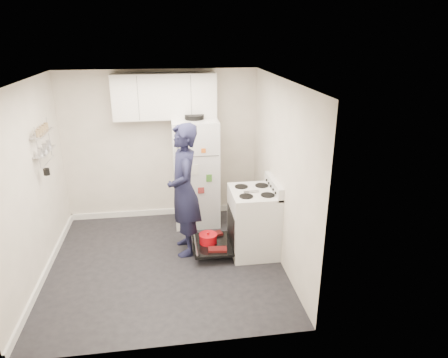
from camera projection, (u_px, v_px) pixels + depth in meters
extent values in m
cube|color=black|center=(166.00, 262.00, 5.61)|extent=(3.20, 3.20, 0.01)
cube|color=white|center=(155.00, 81.00, 4.74)|extent=(3.20, 3.20, 0.01)
cube|color=beige|center=(161.00, 146.00, 6.66)|extent=(3.20, 0.01, 2.50)
cube|color=beige|center=(161.00, 240.00, 3.69)|extent=(3.20, 0.01, 2.50)
cube|color=beige|center=(31.00, 186.00, 4.96)|extent=(0.01, 3.20, 2.50)
cube|color=beige|center=(281.00, 173.00, 5.39)|extent=(0.01, 3.20, 2.50)
cube|color=white|center=(48.00, 268.00, 5.38)|extent=(0.03, 3.20, 0.10)
cube|color=white|center=(165.00, 212.00, 7.07)|extent=(3.20, 0.03, 0.10)
cube|color=silver|center=(253.00, 222.00, 5.76)|extent=(0.65, 0.76, 0.92)
cube|color=black|center=(248.00, 226.00, 5.78)|extent=(0.53, 0.60, 0.52)
cube|color=orange|center=(267.00, 225.00, 5.81)|extent=(0.02, 0.56, 0.46)
cylinder|color=black|center=(251.00, 237.00, 5.85)|extent=(0.34, 0.34, 0.02)
cube|color=silver|center=(274.00, 186.00, 5.61)|extent=(0.08, 0.76, 0.18)
cube|color=silver|center=(254.00, 192.00, 5.60)|extent=(0.65, 0.76, 0.03)
cube|color=#B2B2B7|center=(251.00, 191.00, 5.53)|extent=(0.22, 0.03, 0.01)
cube|color=black|center=(212.00, 245.00, 5.79)|extent=(0.55, 0.70, 0.03)
cylinder|color=#B2B2B7|center=(195.00, 244.00, 5.75)|extent=(0.02, 0.66, 0.02)
cylinder|color=red|center=(208.00, 239.00, 5.79)|extent=(0.25, 0.25, 0.12)
cylinder|color=red|center=(208.00, 235.00, 5.77)|extent=(0.26, 0.26, 0.02)
sphere|color=red|center=(208.00, 233.00, 5.76)|extent=(0.04, 0.04, 0.04)
cube|color=maroon|center=(218.00, 249.00, 5.60)|extent=(0.27, 0.16, 0.04)
cube|color=maroon|center=(214.00, 234.00, 6.01)|extent=(0.29, 0.20, 0.04)
cube|color=silver|center=(196.00, 172.00, 6.54)|extent=(0.72, 0.70, 1.76)
cube|color=#4C4C4C|center=(197.00, 156.00, 6.08)|extent=(0.68, 0.01, 0.01)
cube|color=#B2B2B7|center=(178.00, 150.00, 5.98)|extent=(0.03, 0.03, 0.20)
cube|color=#B2B2B7|center=(179.00, 176.00, 6.13)|extent=(0.03, 0.03, 0.55)
cylinder|color=black|center=(194.00, 117.00, 6.21)|extent=(0.30, 0.30, 0.07)
cube|color=orange|center=(203.00, 151.00, 6.05)|extent=(0.07, 0.01, 0.07)
cube|color=#A02F2D|center=(201.00, 190.00, 6.27)|extent=(0.10, 0.01, 0.10)
cube|color=#43842C|center=(209.00, 178.00, 6.22)|extent=(0.09, 0.01, 0.12)
cube|color=gold|center=(187.00, 156.00, 6.04)|extent=(0.06, 0.01, 0.06)
cube|color=silver|center=(194.00, 170.00, 6.14)|extent=(0.12, 0.01, 0.16)
cube|color=silver|center=(165.00, 96.00, 6.21)|extent=(1.60, 0.33, 0.70)
cube|color=#B2B2B7|center=(42.00, 133.00, 5.24)|extent=(0.14, 0.60, 0.02)
cube|color=#B2B2B7|center=(45.00, 151.00, 5.33)|extent=(0.14, 0.60, 0.02)
cylinder|color=black|center=(47.00, 172.00, 5.25)|extent=(0.08, 0.08, 0.09)
imported|color=#171833|center=(184.00, 190.00, 5.60)|extent=(0.51, 0.73, 1.91)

